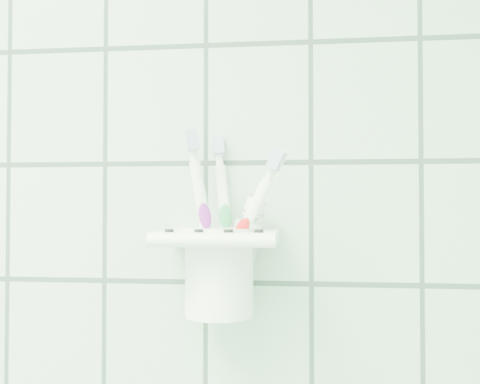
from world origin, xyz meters
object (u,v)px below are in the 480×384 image
object	(u,v)px
toothbrush_pink	(219,216)
toothpaste_tube	(225,241)
toothbrush_orange	(205,220)
cup	(219,268)
toothbrush_blue	(234,217)
holder_bracket	(219,239)

from	to	relation	value
toothbrush_pink	toothpaste_tube	world-z (taller)	toothbrush_pink
toothbrush_orange	cup	bearing A→B (deg)	31.82
toothbrush_blue	toothbrush_orange	distance (m)	0.03
toothbrush_blue	toothpaste_tube	world-z (taller)	toothbrush_blue
cup	toothbrush_blue	size ratio (longest dim) A/B	0.49
toothbrush_orange	toothpaste_tube	distance (m)	0.04
toothpaste_tube	cup	bearing A→B (deg)	-83.75
toothbrush_orange	toothpaste_tube	size ratio (longest dim) A/B	1.39
holder_bracket	cup	size ratio (longest dim) A/B	1.34
cup	toothpaste_tube	xyz separation A→B (m)	(0.00, 0.02, 0.03)
cup	toothbrush_blue	xyz separation A→B (m)	(0.02, 0.00, 0.06)
toothbrush_blue	toothbrush_orange	bearing A→B (deg)	-177.04
holder_bracket	toothbrush_blue	xyz separation A→B (m)	(0.02, 0.01, 0.02)
holder_bracket	toothbrush_orange	xyz separation A→B (m)	(-0.02, -0.00, 0.02)
cup	toothbrush_pink	size ratio (longest dim) A/B	0.48
toothbrush_blue	toothpaste_tube	xyz separation A→B (m)	(-0.01, 0.01, -0.03)
toothbrush_pink	cup	bearing A→B (deg)	-102.02
toothbrush_pink	toothbrush_blue	size ratio (longest dim) A/B	1.01
holder_bracket	toothpaste_tube	size ratio (longest dim) A/B	0.97
holder_bracket	toothbrush_blue	size ratio (longest dim) A/B	0.65
toothbrush_orange	toothbrush_pink	bearing A→B (deg)	58.71
toothbrush_blue	toothbrush_orange	size ratio (longest dim) A/B	1.06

